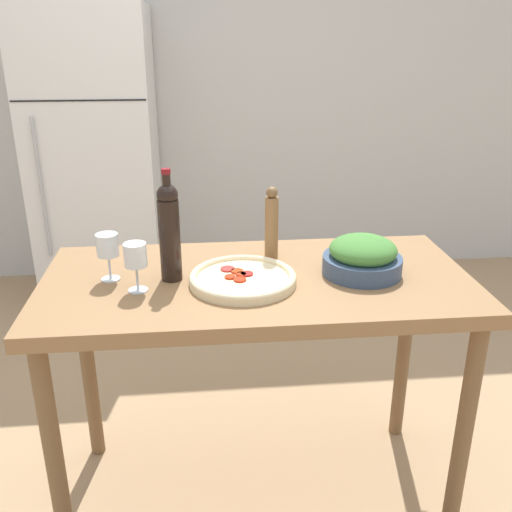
# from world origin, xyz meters

# --- Properties ---
(ground_plane) EXTENTS (14.00, 14.00, 0.00)m
(ground_plane) POSITION_xyz_m (0.00, 0.00, 0.00)
(ground_plane) COLOR tan
(wall_back) EXTENTS (6.40, 0.08, 2.60)m
(wall_back) POSITION_xyz_m (0.00, 2.26, 1.30)
(wall_back) COLOR silver
(wall_back) RESTS_ON ground_plane
(refrigerator) EXTENTS (0.74, 0.67, 1.81)m
(refrigerator) POSITION_xyz_m (-0.82, 1.88, 0.90)
(refrigerator) COLOR white
(refrigerator) RESTS_ON ground_plane
(prep_counter) EXTENTS (1.41, 0.69, 0.90)m
(prep_counter) POSITION_xyz_m (0.00, 0.00, 0.79)
(prep_counter) COLOR olive
(prep_counter) RESTS_ON ground_plane
(wine_bottle) EXTENTS (0.07, 0.07, 0.37)m
(wine_bottle) POSITION_xyz_m (-0.28, 0.01, 1.07)
(wine_bottle) COLOR black
(wine_bottle) RESTS_ON prep_counter
(wine_glass_near) EXTENTS (0.07, 0.07, 0.16)m
(wine_glass_near) POSITION_xyz_m (-0.38, -0.07, 1.01)
(wine_glass_near) COLOR silver
(wine_glass_near) RESTS_ON prep_counter
(wine_glass_far) EXTENTS (0.07, 0.07, 0.16)m
(wine_glass_far) POSITION_xyz_m (-0.48, 0.02, 1.01)
(wine_glass_far) COLOR silver
(wine_glass_far) RESTS_ON prep_counter
(pepper_mill) EXTENTS (0.05, 0.05, 0.26)m
(pepper_mill) POSITION_xyz_m (0.07, 0.16, 1.03)
(pepper_mill) COLOR olive
(pepper_mill) RESTS_ON prep_counter
(salad_bowl) EXTENTS (0.26, 0.26, 0.13)m
(salad_bowl) POSITION_xyz_m (0.35, -0.01, 0.96)
(salad_bowl) COLOR #384C6B
(salad_bowl) RESTS_ON prep_counter
(homemade_pizza) EXTENTS (0.34, 0.34, 0.03)m
(homemade_pizza) POSITION_xyz_m (-0.05, -0.05, 0.92)
(homemade_pizza) COLOR beige
(homemade_pizza) RESTS_ON prep_counter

